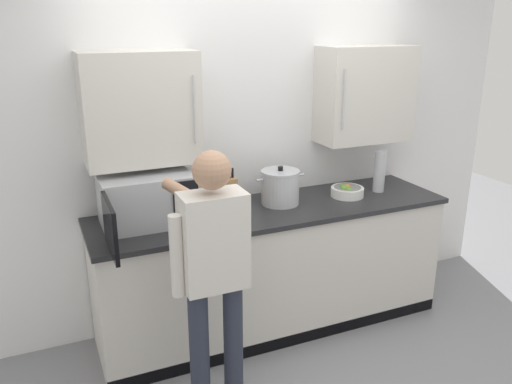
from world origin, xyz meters
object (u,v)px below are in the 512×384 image
fruit_bowl (347,191)px  knife_block (226,194)px  thermos_flask (380,171)px  person_figure (213,266)px  stock_pot (280,187)px  microwave_oven (142,201)px

fruit_bowl → knife_block: (-0.94, 0.05, 0.08)m
thermos_flask → person_figure: bearing=-155.2°
fruit_bowl → thermos_flask: 0.31m
knife_block → fruit_bowl: bearing=-3.3°
fruit_bowl → thermos_flask: thermos_flask is taller
thermos_flask → knife_block: bearing=177.9°
stock_pot → thermos_flask: size_ratio=1.15×
stock_pot → fruit_bowl: stock_pot is taller
fruit_bowl → person_figure: person_figure is taller
microwave_oven → stock_pot: 0.99m
stock_pot → person_figure: bearing=-134.8°
fruit_bowl → stock_pot: bearing=173.9°
microwave_oven → person_figure: person_figure is taller
stock_pot → fruit_bowl: bearing=-6.1°
knife_block → microwave_oven: bearing=-177.7°
microwave_oven → person_figure: size_ratio=0.49×
stock_pot → fruit_bowl: 0.54m
fruit_bowl → person_figure: size_ratio=0.16×
stock_pot → person_figure: (-0.78, -0.79, -0.11)m
fruit_bowl → knife_block: size_ratio=0.76×
knife_block → thermos_flask: 1.23m
stock_pot → knife_block: size_ratio=1.16×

